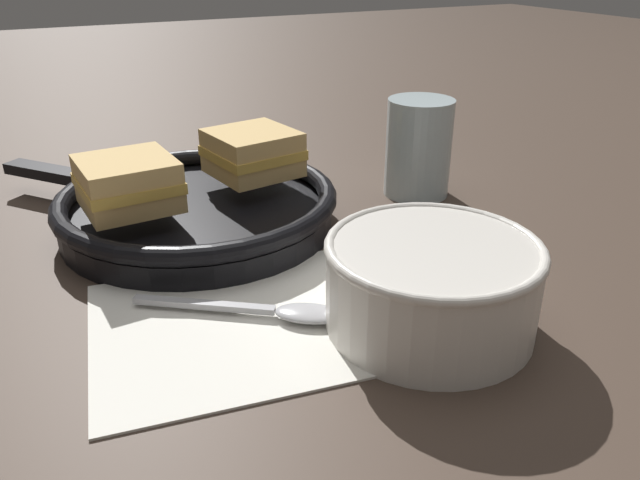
% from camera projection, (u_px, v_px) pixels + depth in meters
% --- Properties ---
extents(ground_plane, '(4.00, 4.00, 0.00)m').
position_uv_depth(ground_plane, '(329.00, 291.00, 0.52)').
color(ground_plane, '#47382D').
extents(napkin, '(0.25, 0.22, 0.00)m').
position_uv_depth(napkin, '(241.00, 321.00, 0.48)').
color(napkin, white).
rests_on(napkin, ground_plane).
extents(soup_bowl, '(0.16, 0.16, 0.07)m').
position_uv_depth(soup_bowl, '(432.00, 280.00, 0.46)').
color(soup_bowl, silver).
rests_on(soup_bowl, ground_plane).
extents(spoon, '(0.15, 0.11, 0.01)m').
position_uv_depth(spoon, '(280.00, 311.00, 0.48)').
color(spoon, '#B7B7BC').
rests_on(spoon, napkin).
extents(skillet, '(0.31, 0.35, 0.04)m').
position_uv_depth(skillet, '(197.00, 208.00, 0.63)').
color(skillet, black).
rests_on(skillet, ground_plane).
extents(sandwich_near_left, '(0.10, 0.10, 0.05)m').
position_uv_depth(sandwich_near_left, '(253.00, 153.00, 0.65)').
color(sandwich_near_left, '#DBB26B').
rests_on(sandwich_near_left, skillet).
extents(sandwich_near_right, '(0.09, 0.09, 0.05)m').
position_uv_depth(sandwich_near_right, '(128.00, 183.00, 0.57)').
color(sandwich_near_right, '#DBB26B').
rests_on(sandwich_near_right, skillet).
extents(drinking_glass, '(0.07, 0.07, 0.11)m').
position_uv_depth(drinking_glass, '(418.00, 148.00, 0.70)').
color(drinking_glass, silver).
rests_on(drinking_glass, ground_plane).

